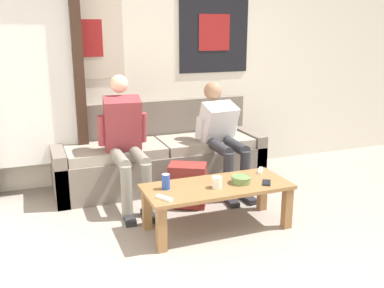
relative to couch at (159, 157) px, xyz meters
The scene contains 13 objects.
wall_back 1.06m from the couch, 70.88° to the left, with size 10.00×0.07×2.55m.
door_frame 1.53m from the couch, behind, with size 1.00×0.10×2.15m.
couch is the anchor object (origin of this frame).
coffee_table 1.23m from the couch, 84.04° to the right, with size 1.21×0.51×0.39m.
person_seated_adult 0.69m from the couch, 138.41° to the right, with size 0.47×0.85×1.20m.
person_seated_teen 0.74m from the couch, 33.94° to the right, with size 0.47×0.87×1.09m.
backpack 0.69m from the couch, 84.62° to the right, with size 0.41×0.37×0.40m.
ceramic_bowl 1.30m from the couch, 75.39° to the right, with size 0.17×0.17×0.06m.
pillar_candle 1.29m from the couch, 85.71° to the right, with size 0.08×0.08×0.10m.
drink_can_blue 1.20m from the couch, 104.36° to the right, with size 0.07×0.07×0.12m.
game_controller_near_left 1.23m from the couch, 59.56° to the right, with size 0.11×0.14×0.03m.
game_controller_near_right 1.41m from the couch, 105.43° to the right, with size 0.10×0.14×0.03m.
cell_phone 1.43m from the couch, 68.66° to the right, with size 0.13×0.15×0.01m.
Camera 1 is at (-1.38, -1.94, 1.62)m, focal length 40.00 mm.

